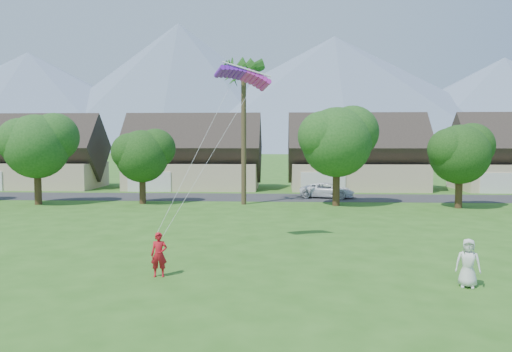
# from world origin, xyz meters

# --- Properties ---
(ground) EXTENTS (500.00, 500.00, 0.00)m
(ground) POSITION_xyz_m (0.00, 0.00, 0.00)
(ground) COLOR #2D6019
(ground) RESTS_ON ground
(street) EXTENTS (90.00, 7.00, 0.01)m
(street) POSITION_xyz_m (0.00, 34.00, 0.01)
(street) COLOR #2D2D30
(street) RESTS_ON ground
(kite_flyer) EXTENTS (0.72, 0.52, 1.83)m
(kite_flyer) POSITION_xyz_m (-3.72, 4.96, 0.91)
(kite_flyer) COLOR #B4141E
(kite_flyer) RESTS_ON ground
(watcher) EXTENTS (1.04, 0.83, 1.86)m
(watcher) POSITION_xyz_m (8.35, 4.07, 0.93)
(watcher) COLOR silver
(watcher) RESTS_ON ground
(parked_car) EXTENTS (5.74, 3.71, 1.47)m
(parked_car) POSITION_xyz_m (5.80, 34.00, 0.73)
(parked_car) COLOR white
(parked_car) RESTS_ON ground
(mountain_ridge) EXTENTS (540.00, 240.00, 70.00)m
(mountain_ridge) POSITION_xyz_m (10.40, 260.00, 29.07)
(mountain_ridge) COLOR slate
(mountain_ridge) RESTS_ON ground
(houses_row) EXTENTS (72.75, 8.19, 8.86)m
(houses_row) POSITION_xyz_m (0.49, 42.99, 3.44)
(houses_row) COLOR beige
(houses_row) RESTS_ON ground
(tree_row) EXTENTS (62.27, 6.67, 8.45)m
(tree_row) POSITION_xyz_m (-1.14, 27.92, 4.89)
(tree_row) COLOR #47301C
(tree_row) RESTS_ON ground
(fan_palm) EXTENTS (3.00, 3.00, 13.80)m
(fan_palm) POSITION_xyz_m (-2.00, 28.50, 11.80)
(fan_palm) COLOR #4C3D26
(fan_palm) RESTS_ON ground
(parafoil_kite) EXTENTS (3.05, 1.45, 0.50)m
(parafoil_kite) POSITION_xyz_m (-0.71, 11.13, 9.00)
(parafoil_kite) COLOR #791CD4
(parafoil_kite) RESTS_ON ground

